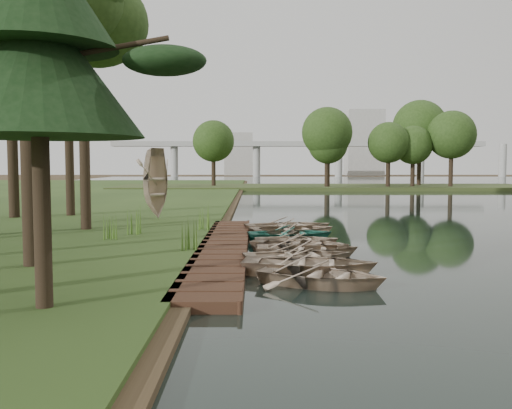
{
  "coord_description": "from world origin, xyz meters",
  "views": [
    {
      "loc": [
        -0.57,
        -18.9,
        2.96
      ],
      "look_at": [
        -0.51,
        -0.25,
        1.66
      ],
      "focal_mm": 40.0,
      "sensor_mm": 36.0,
      "label": 1
    }
  ],
  "objects_px": {
    "pine_tree": "(37,24)",
    "boardwalk": "(223,249)",
    "rowboat_0": "(321,272)",
    "rowboat_1": "(310,261)",
    "rowboat_2": "(299,254)",
    "stored_rowboat": "(157,211)"
  },
  "relations": [
    {
      "from": "pine_tree",
      "to": "boardwalk",
      "type": "bearing_deg",
      "value": 70.88
    },
    {
      "from": "rowboat_0",
      "to": "rowboat_1",
      "type": "xyz_separation_m",
      "value": [
        -0.15,
        1.37,
        0.04
      ]
    },
    {
      "from": "rowboat_0",
      "to": "rowboat_2",
      "type": "bearing_deg",
      "value": 29.91
    },
    {
      "from": "boardwalk",
      "to": "pine_tree",
      "type": "xyz_separation_m",
      "value": [
        -2.9,
        -8.37,
        5.36
      ]
    },
    {
      "from": "rowboat_0",
      "to": "pine_tree",
      "type": "distance_m",
      "value": 8.14
    },
    {
      "from": "boardwalk",
      "to": "rowboat_2",
      "type": "bearing_deg",
      "value": -46.75
    },
    {
      "from": "rowboat_2",
      "to": "pine_tree",
      "type": "height_order",
      "value": "pine_tree"
    },
    {
      "from": "rowboat_0",
      "to": "boardwalk",
      "type": "bearing_deg",
      "value": 49.83
    },
    {
      "from": "rowboat_0",
      "to": "rowboat_1",
      "type": "height_order",
      "value": "rowboat_1"
    },
    {
      "from": "rowboat_1",
      "to": "stored_rowboat",
      "type": "bearing_deg",
      "value": 33.46
    },
    {
      "from": "rowboat_1",
      "to": "stored_rowboat",
      "type": "xyz_separation_m",
      "value": [
        -6.3,
        13.25,
        0.24
      ]
    },
    {
      "from": "rowboat_2",
      "to": "pine_tree",
      "type": "xyz_separation_m",
      "value": [
        -5.23,
        -5.9,
        5.13
      ]
    },
    {
      "from": "boardwalk",
      "to": "rowboat_0",
      "type": "bearing_deg",
      "value": -63.71
    },
    {
      "from": "rowboat_1",
      "to": "rowboat_2",
      "type": "xyz_separation_m",
      "value": [
        -0.17,
        1.52,
        -0.04
      ]
    },
    {
      "from": "rowboat_1",
      "to": "pine_tree",
      "type": "xyz_separation_m",
      "value": [
        -5.4,
        -4.38,
        5.09
      ]
    },
    {
      "from": "pine_tree",
      "to": "rowboat_1",
      "type": "bearing_deg",
      "value": 39.05
    },
    {
      "from": "rowboat_0",
      "to": "pine_tree",
      "type": "bearing_deg",
      "value": 142.04
    },
    {
      "from": "stored_rowboat",
      "to": "rowboat_0",
      "type": "bearing_deg",
      "value": -128.73
    },
    {
      "from": "rowboat_2",
      "to": "stored_rowboat",
      "type": "distance_m",
      "value": 13.23
    },
    {
      "from": "rowboat_2",
      "to": "boardwalk",
      "type": "bearing_deg",
      "value": 32.6
    },
    {
      "from": "pine_tree",
      "to": "rowboat_2",
      "type": "bearing_deg",
      "value": 48.46
    },
    {
      "from": "pine_tree",
      "to": "stored_rowboat",
      "type": "bearing_deg",
      "value": 92.93
    }
  ]
}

